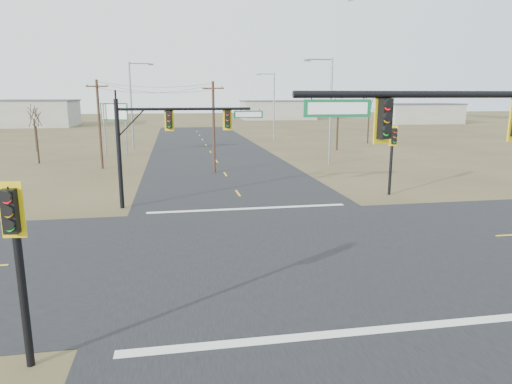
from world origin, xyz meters
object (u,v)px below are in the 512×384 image
at_px(bare_tree_a, 35,117).
at_px(utility_pole_near, 214,125).
at_px(utility_pole_far, 99,123).
at_px(streetlight_b, 273,103).
at_px(highway_sign, 115,118).
at_px(mast_arm_far, 172,129).
at_px(pedestal_signal_ne, 393,145).
at_px(pedestal_signal_sw, 15,237).
at_px(streetlight_a, 329,106).
at_px(bare_tree_d, 369,104).
at_px(streetlight_c, 133,101).
at_px(bare_tree_c, 338,105).
at_px(bare_tree_b, 33,112).

bearing_deg(bare_tree_a, utility_pole_near, -27.10).
xyz_separation_m(utility_pole_far, streetlight_b, (21.50, 24.44, 1.36)).
bearing_deg(highway_sign, mast_arm_far, -62.62).
xyz_separation_m(pedestal_signal_ne, utility_pole_far, (-21.19, 15.47, 0.84)).
relative_size(highway_sign, streetlight_b, 0.59).
height_order(mast_arm_far, utility_pole_far, utility_pole_far).
relative_size(streetlight_b, bare_tree_a, 1.71).
bearing_deg(bare_tree_a, pedestal_signal_ne, -35.61).
xyz_separation_m(mast_arm_far, utility_pole_near, (3.54, 11.96, -0.57)).
distance_m(mast_arm_far, utility_pole_far, 17.36).
relative_size(pedestal_signal_sw, streetlight_a, 0.47).
distance_m(streetlight_a, bare_tree_d, 22.19).
xyz_separation_m(streetlight_c, bare_tree_c, (24.81, -4.45, -0.50)).
height_order(mast_arm_far, utility_pole_near, utility_pole_near).
distance_m(streetlight_c, bare_tree_d, 32.02).
height_order(streetlight_b, streetlight_c, streetlight_c).
relative_size(bare_tree_a, bare_tree_b, 0.97).
xyz_separation_m(utility_pole_far, highway_sign, (0.13, 10.14, -0.09)).
bearing_deg(bare_tree_b, streetlight_a, -27.55).
xyz_separation_m(streetlight_a, bare_tree_a, (-28.23, 5.83, -1.10)).
bearing_deg(bare_tree_b, utility_pole_far, -56.91).
bearing_deg(pedestal_signal_sw, utility_pole_far, 100.83).
bearing_deg(mast_arm_far, bare_tree_b, 128.51).
height_order(utility_pole_far, streetlight_c, streetlight_c).
distance_m(pedestal_signal_ne, highway_sign, 33.16).
distance_m(pedestal_signal_sw, bare_tree_d, 58.83).
distance_m(streetlight_c, bare_tree_b, 11.73).
relative_size(pedestal_signal_ne, pedestal_signal_sw, 0.99).
xyz_separation_m(pedestal_signal_sw, bare_tree_d, (30.87, 50.04, 2.10)).
relative_size(mast_arm_far, streetlight_b, 0.88).
distance_m(pedestal_signal_sw, streetlight_a, 36.70).
distance_m(bare_tree_a, bare_tree_b, 10.90).
xyz_separation_m(mast_arm_far, bare_tree_b, (-16.37, 31.08, 0.08)).
bearing_deg(utility_pole_far, bare_tree_b, 123.09).
xyz_separation_m(highway_sign, bare_tree_d, (33.67, 7.02, 1.37)).
bearing_deg(bare_tree_a, utility_pole_far, -33.90).
xyz_separation_m(streetlight_b, bare_tree_c, (5.19, -14.17, -0.12)).
relative_size(pedestal_signal_ne, utility_pole_near, 0.60).
height_order(utility_pole_near, highway_sign, utility_pole_near).
relative_size(streetlight_b, streetlight_c, 0.94).
relative_size(pedestal_signal_ne, streetlight_c, 0.44).
distance_m(mast_arm_far, bare_tree_a, 24.55).
relative_size(utility_pole_far, streetlight_c, 0.76).
bearing_deg(streetlight_b, bare_tree_c, -52.70).
bearing_deg(highway_sign, streetlight_b, 47.34).
distance_m(highway_sign, bare_tree_b, 11.08).
bearing_deg(pedestal_signal_sw, streetlight_c, 97.00).
distance_m(mast_arm_far, streetlight_c, 31.16).
bearing_deg(bare_tree_d, pedestal_signal_ne, -111.13).
xyz_separation_m(streetlight_a, streetlight_b, (0.04, 25.72, -0.11)).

